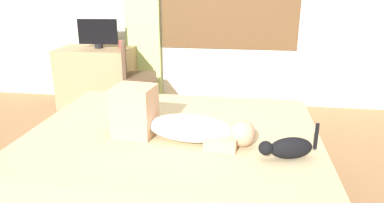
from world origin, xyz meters
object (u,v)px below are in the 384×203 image
cat (288,148)px  chair_by_desk (134,73)px  bed (174,164)px  tv_monitor (98,33)px  desk (97,77)px  cup (121,44)px  person_lying (175,123)px

cat → chair_by_desk: chair_by_desk is taller
bed → tv_monitor: size_ratio=4.27×
desk → chair_by_desk: chair_by_desk is taller
cup → bed: bearing=-61.8°
bed → cat: (0.74, -0.32, 0.33)m
desk → chair_by_desk: (0.55, -0.24, 0.14)m
bed → cup: cup is taller
chair_by_desk → bed: bearing=-64.0°
bed → person_lying: 0.41m
cat → tv_monitor: (-2.04, 2.20, 0.33)m
bed → person_lying: bearing=-74.0°
tv_monitor → chair_by_desk: bearing=-25.8°
cup → cat: bearing=-51.5°
cat → chair_by_desk: size_ratio=0.40×
desk → cup: bearing=2.0°
person_lying → chair_by_desk: 1.97m
person_lying → chair_by_desk: (-0.84, 1.78, -0.13)m
cat → cup: bearing=128.5°
chair_by_desk → desk: bearing=156.4°
bed → person_lying: (0.04, -0.14, 0.38)m
chair_by_desk → person_lying: bearing=-64.8°
desk → tv_monitor: size_ratio=1.87×
person_lying → chair_by_desk: bearing=115.2°
person_lying → tv_monitor: (-1.34, 2.02, 0.28)m
cup → chair_by_desk: chair_by_desk is taller
person_lying → cat: person_lying is taller
person_lying → desk: bearing=124.6°
bed → chair_by_desk: 1.84m
desk → cup: (0.34, 0.01, 0.42)m
cat → person_lying: bearing=165.7°
person_lying → cup: size_ratio=9.44×
cat → chair_by_desk: bearing=128.3°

